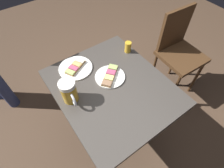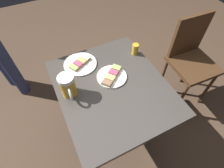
# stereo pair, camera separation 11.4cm
# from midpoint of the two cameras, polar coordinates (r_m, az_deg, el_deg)

# --- Properties ---
(ground_plane) EXTENTS (6.00, 6.00, 0.00)m
(ground_plane) POSITION_cam_midpoint_polar(r_m,az_deg,el_deg) (1.80, 1.87, -15.16)
(ground_plane) COLOR #4C3828
(cafe_table) EXTENTS (0.82, 0.70, 0.74)m
(cafe_table) POSITION_cam_midpoint_polar(r_m,az_deg,el_deg) (1.28, 2.54, -5.03)
(cafe_table) COLOR black
(cafe_table) RESTS_ON ground_plane
(plate_near) EXTENTS (0.21, 0.21, 0.03)m
(plate_near) POSITION_cam_midpoint_polar(r_m,az_deg,el_deg) (1.19, 2.66, 2.44)
(plate_near) COLOR white
(plate_near) RESTS_ON cafe_table
(plate_far) EXTENTS (0.24, 0.24, 0.03)m
(plate_far) POSITION_cam_midpoint_polar(r_m,az_deg,el_deg) (1.29, -7.84, 6.46)
(plate_far) COLOR white
(plate_far) RESTS_ON cafe_table
(beer_mug) EXTENTS (0.15, 0.10, 0.16)m
(beer_mug) POSITION_cam_midpoint_polar(r_m,az_deg,el_deg) (1.07, -11.24, -0.87)
(beer_mug) COLOR gold
(beer_mug) RESTS_ON cafe_table
(beer_glass_small) EXTENTS (0.05, 0.05, 0.09)m
(beer_glass_small) POSITION_cam_midpoint_polar(r_m,az_deg,el_deg) (1.36, 9.99, 10.98)
(beer_glass_small) COLOR gold
(beer_glass_small) RESTS_ON cafe_table
(cafe_chair) EXTENTS (0.40, 0.40, 0.90)m
(cafe_chair) POSITION_cam_midpoint_polar(r_m,az_deg,el_deg) (1.80, 25.87, 7.76)
(cafe_chair) COLOR #472D19
(cafe_chair) RESTS_ON ground_plane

